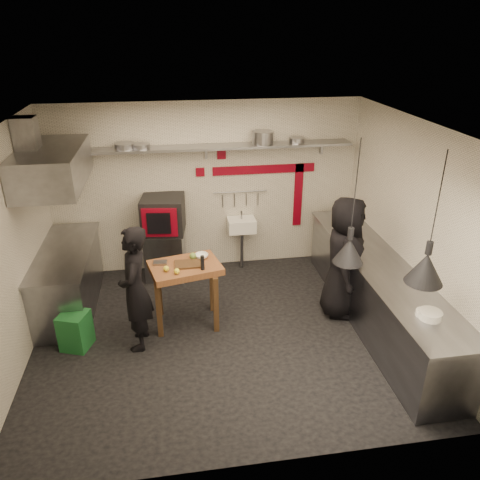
{
  "coord_description": "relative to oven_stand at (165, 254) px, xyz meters",
  "views": [
    {
      "loc": [
        -0.58,
        -5.21,
        3.86
      ],
      "look_at": [
        0.27,
        0.3,
        1.26
      ],
      "focal_mm": 35.0,
      "sensor_mm": 36.0,
      "label": 1
    }
  ],
  "objects": [
    {
      "name": "floor",
      "position": [
        0.74,
        -1.77,
        -0.4
      ],
      "size": [
        5.0,
        5.0,
        0.0
      ],
      "primitive_type": "plane",
      "color": "black",
      "rests_on": "ground"
    },
    {
      "name": "ceiling",
      "position": [
        0.74,
        -1.77,
        2.4
      ],
      "size": [
        5.0,
        5.0,
        0.0
      ],
      "primitive_type": "plane",
      "color": "beige",
      "rests_on": "floor"
    },
    {
      "name": "wall_back",
      "position": [
        0.74,
        0.33,
        1.0
      ],
      "size": [
        5.0,
        0.04,
        2.8
      ],
      "primitive_type": "cube",
      "color": "silver",
      "rests_on": "floor"
    },
    {
      "name": "wall_front",
      "position": [
        0.74,
        -3.87,
        1.0
      ],
      "size": [
        5.0,
        0.04,
        2.8
      ],
      "primitive_type": "cube",
      "color": "silver",
      "rests_on": "floor"
    },
    {
      "name": "wall_left",
      "position": [
        -1.76,
        -1.77,
        1.0
      ],
      "size": [
        0.04,
        4.2,
        2.8
      ],
      "primitive_type": "cube",
      "color": "silver",
      "rests_on": "floor"
    },
    {
      "name": "wall_right",
      "position": [
        3.24,
        -1.77,
        1.0
      ],
      "size": [
        0.04,
        4.2,
        2.8
      ],
      "primitive_type": "cube",
      "color": "silver",
      "rests_on": "floor"
    },
    {
      "name": "red_band_horiz",
      "position": [
        1.69,
        0.31,
        1.28
      ],
      "size": [
        1.7,
        0.02,
        0.14
      ],
      "primitive_type": "cube",
      "color": "maroon",
      "rests_on": "wall_back"
    },
    {
      "name": "red_band_vert",
      "position": [
        2.29,
        0.31,
        0.8
      ],
      "size": [
        0.14,
        0.02,
        1.1
      ],
      "primitive_type": "cube",
      "color": "maroon",
      "rests_on": "wall_back"
    },
    {
      "name": "red_tile_a",
      "position": [
        0.99,
        0.31,
        1.55
      ],
      "size": [
        0.14,
        0.02,
        0.14
      ],
      "primitive_type": "cube",
      "color": "maroon",
      "rests_on": "wall_back"
    },
    {
      "name": "red_tile_b",
      "position": [
        0.64,
        0.31,
        1.28
      ],
      "size": [
        0.14,
        0.02,
        0.14
      ],
      "primitive_type": "cube",
      "color": "maroon",
      "rests_on": "wall_back"
    },
    {
      "name": "back_shelf",
      "position": [
        0.74,
        0.15,
        1.72
      ],
      "size": [
        4.6,
        0.34,
        0.04
      ],
      "primitive_type": "cube",
      "color": "slate",
      "rests_on": "wall_back"
    },
    {
      "name": "shelf_bracket_left",
      "position": [
        -1.16,
        0.3,
        1.62
      ],
      "size": [
        0.04,
        0.06,
        0.24
      ],
      "primitive_type": "cube",
      "color": "slate",
      "rests_on": "wall_back"
    },
    {
      "name": "shelf_bracket_mid",
      "position": [
        0.74,
        0.3,
        1.62
      ],
      "size": [
        0.04,
        0.06,
        0.24
      ],
      "primitive_type": "cube",
      "color": "slate",
      "rests_on": "wall_back"
    },
    {
      "name": "shelf_bracket_right",
      "position": [
        2.64,
        0.3,
        1.62
      ],
      "size": [
        0.04,
        0.06,
        0.24
      ],
      "primitive_type": "cube",
      "color": "slate",
      "rests_on": "wall_back"
    },
    {
      "name": "pan_far_left",
      "position": [
        -0.49,
        0.15,
        1.79
      ],
      "size": [
        0.37,
        0.37,
        0.09
      ],
      "primitive_type": "cylinder",
      "rotation": [
        0.0,
        0.0,
        0.28
      ],
      "color": "slate",
      "rests_on": "back_shelf"
    },
    {
      "name": "pan_mid_left",
      "position": [
        -0.24,
        0.15,
        1.78
      ],
      "size": [
        0.35,
        0.35,
        0.07
      ],
      "primitive_type": "cylinder",
      "rotation": [
        0.0,
        0.0,
        -0.37
      ],
      "color": "slate",
      "rests_on": "back_shelf"
    },
    {
      "name": "stock_pot",
      "position": [
        1.63,
        0.15,
        1.84
      ],
      "size": [
        0.34,
        0.34,
        0.2
      ],
      "primitive_type": "cylinder",
      "rotation": [
        0.0,
        0.0,
        -0.02
      ],
      "color": "slate",
      "rests_on": "back_shelf"
    },
    {
      "name": "pan_right",
      "position": [
        2.18,
        0.15,
        1.78
      ],
      "size": [
        0.26,
        0.26,
        0.08
      ],
      "primitive_type": "cylinder",
      "rotation": [
        0.0,
        0.0,
        -0.07
      ],
      "color": "slate",
      "rests_on": "back_shelf"
    },
    {
      "name": "oven_stand",
      "position": [
        0.0,
        0.0,
        0.0
      ],
      "size": [
        0.68,
        0.63,
        0.8
      ],
      "primitive_type": "cube",
      "rotation": [
        0.0,
        0.0,
        -0.12
      ],
      "color": "slate",
      "rests_on": "floor"
    },
    {
      "name": "combi_oven",
      "position": [
        0.01,
        0.03,
        0.69
      ],
      "size": [
        0.72,
        0.69,
        0.58
      ],
      "primitive_type": "cube",
      "rotation": [
        0.0,
        0.0,
        -0.12
      ],
      "color": "black",
      "rests_on": "oven_stand"
    },
    {
      "name": "oven_door",
      "position": [
        -0.04,
        -0.29,
        0.69
      ],
      "size": [
        0.54,
        0.1,
        0.46
      ],
      "primitive_type": "cube",
      "rotation": [
        0.0,
        0.0,
        -0.12
      ],
      "color": "maroon",
      "rests_on": "combi_oven"
    },
    {
      "name": "oven_glass",
      "position": [
        -0.06,
        -0.33,
        0.69
      ],
      "size": [
        0.36,
        0.06,
        0.34
      ],
      "primitive_type": "cube",
      "rotation": [
        0.0,
        0.0,
        -0.12
      ],
      "color": "black",
      "rests_on": "oven_door"
    },
    {
      "name": "hand_sink",
      "position": [
        1.29,
        0.15,
        0.38
      ],
      "size": [
        0.46,
        0.34,
        0.22
      ],
      "primitive_type": "cube",
      "color": "white",
      "rests_on": "wall_back"
    },
    {
      "name": "sink_tap",
      "position": [
        1.29,
        0.15,
        0.56
      ],
      "size": [
        0.03,
        0.03,
        0.14
      ],
      "primitive_type": "cylinder",
      "color": "slate",
      "rests_on": "hand_sink"
    },
    {
      "name": "sink_drain",
      "position": [
        1.29,
        0.11,
        -0.06
      ],
      "size": [
        0.06,
        0.06,
        0.66
      ],
      "primitive_type": "cylinder",
      "color": "slate",
      "rests_on": "floor"
    },
    {
      "name": "utensil_rail",
      "position": [
        1.29,
        0.29,
        0.92
      ],
      "size": [
        0.9,
        0.02,
        0.02
      ],
      "primitive_type": "cylinder",
      "rotation": [
        0.0,
        1.57,
        0.0
      ],
      "color": "slate",
      "rests_on": "wall_back"
    },
    {
      "name": "counter_right",
      "position": [
        2.89,
        -1.77,
        0.05
      ],
      "size": [
        0.7,
        3.8,
        0.9
      ],
      "primitive_type": "cube",
      "color": "slate",
      "rests_on": "floor"
    },
    {
      "name": "counter_right_top",
      "position": [
        2.89,
        -1.77,
        0.52
      ],
      "size": [
        0.76,
        3.9,
        0.03
      ],
      "primitive_type": "cube",
      "color": "slate",
      "rests_on": "counter_right"
    },
    {
      "name": "plate_stack",
      "position": [
        2.86,
        -3.09,
        0.57
      ],
      "size": [
        0.28,
        0.28,
        0.09
      ],
      "primitive_type": "cylinder",
      "rotation": [
        0.0,
        0.0,
        0.15
      ],
      "color": "white",
      "rests_on": "counter_right_top"
    },
    {
      "name": "small_bowl_right",
      "position": [
        2.84,
        -3.03,
        0.56
      ],
      "size": [
        0.24,
        0.24,
        0.05
      ],
      "primitive_type": "cylinder",
      "rotation": [
        0.0,
        0.0,
        0.11
      ],
      "color": "white",
      "rests_on": "counter_right_top"
    },
    {
      "name": "counter_left",
      "position": [
        -1.41,
        -0.72,
        0.05
      ],
      "size": [
        0.7,
        1.9,
        0.9
      ],
      "primitive_type": "cube",
      "color": "slate",
      "rests_on": "floor"
    },
    {
      "name": "counter_left_top",
      "position": [
        -1.41,
        -0.72,
        0.52
      ],
      "size": [
        0.76,
        2.0,
        0.03
      ],
      "primitive_type": "cube",
      "color": "slate",
      "rests_on": "counter_left"
    },
    {
      "name": "extractor_hood",
      "position": [
        -1.36,
        -0.72,
        1.75
      ],
      "size": [
        0.78,
        1.6,
        0.5
      ],
      "primitive_type": "cube",
      "color": "slate",
      "rests_on": "ceiling"
    },
    {
      "name": "hood_duct",
      "position": [
        -1.61,
        -0.72,
        2.15
      ],
      "size": [
        0.28,
        0.28,
        0.5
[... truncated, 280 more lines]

